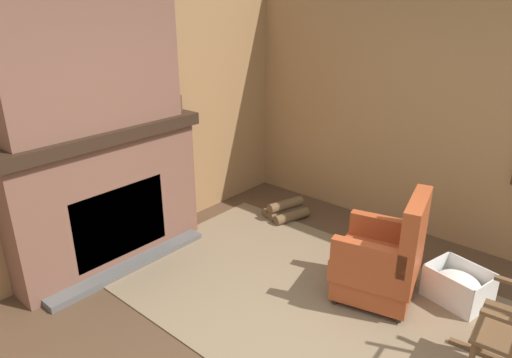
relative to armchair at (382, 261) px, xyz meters
The scene contains 10 objects.
wood_panel_wall_left 2.77m from the armchair, 155.70° to the right, with size 0.06×5.45×2.54m.
wood_panel_wall_back 1.66m from the armchair, 86.08° to the left, with size 5.45×0.09×2.54m.
fireplace_hearth 2.44m from the armchair, 153.66° to the right, with size 0.55×1.88×1.29m.
chimney_breast 2.89m from the armchair, 153.78° to the right, with size 0.30×1.57×1.23m.
area_rug 0.65m from the armchair, 137.07° to the right, with size 3.40×2.09×0.01m.
armchair is the anchor object (origin of this frame).
firewood_stack 1.68m from the armchair, 155.07° to the left, with size 0.45×0.51×0.21m.
laundry_basket 0.66m from the armchair, 37.78° to the left, with size 0.53×0.47×0.30m.
oil_lamp_vase 2.89m from the armchair, 144.98° to the right, with size 0.10×0.10×0.26m.
storage_case 2.46m from the armchair, behind, with size 0.16×0.23×0.16m.
Camera 1 is at (1.21, -1.98, 2.33)m, focal length 32.00 mm.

